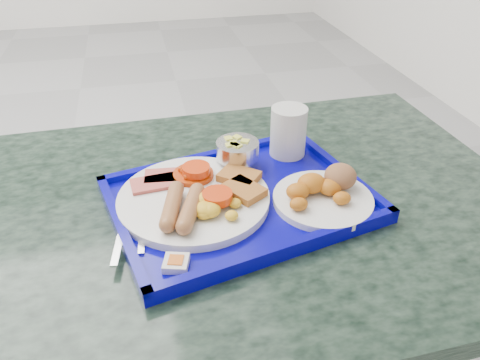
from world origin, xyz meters
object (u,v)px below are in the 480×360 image
at_px(tray, 240,201).
at_px(juice_cup, 288,130).
at_px(main_plate, 197,196).
at_px(bread_plate, 324,192).
at_px(table, 224,274).
at_px(fruit_bowl, 237,150).

distance_m(tray, juice_cup, 0.20).
distance_m(main_plate, juice_cup, 0.26).
distance_m(tray, bread_plate, 0.16).
bearing_deg(tray, table, 151.88).
relative_size(bread_plate, juice_cup, 1.73).
relative_size(tray, bread_plate, 2.87).
xyz_separation_m(table, juice_cup, (0.17, 0.12, 0.26)).
distance_m(table, fruit_bowl, 0.26).
bearing_deg(bread_plate, table, 162.22).
height_order(tray, fruit_bowl, fruit_bowl).
relative_size(table, fruit_bowl, 13.86).
height_order(fruit_bowl, juice_cup, juice_cup).
bearing_deg(main_plate, table, 15.49).
height_order(table, main_plate, main_plate).
distance_m(tray, fruit_bowl, 0.12).
bearing_deg(fruit_bowl, juice_cup, 14.79).
height_order(tray, bread_plate, bread_plate).
bearing_deg(juice_cup, table, -143.37).
bearing_deg(main_plate, bread_plate, -10.76).
distance_m(tray, main_plate, 0.08).
bearing_deg(main_plate, fruit_bowl, 46.94).
xyz_separation_m(main_plate, bread_plate, (0.23, -0.04, 0.00)).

